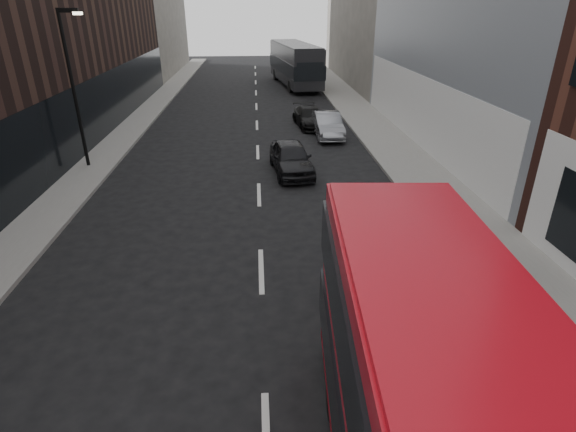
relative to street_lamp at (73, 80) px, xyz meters
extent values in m
cube|color=slate|center=(15.72, 7.00, -4.11)|extent=(3.00, 80.00, 0.15)
cube|color=slate|center=(0.22, 7.00, -4.11)|extent=(2.00, 80.00, 0.15)
cube|color=silver|center=(17.37, 3.00, -2.28)|extent=(0.35, 21.00, 3.80)
cube|color=black|center=(-3.28, 12.00, 2.82)|extent=(5.00, 24.00, 14.00)
cube|color=#605C55|center=(-3.28, 34.00, 2.32)|extent=(5.00, 20.00, 13.00)
cylinder|color=black|center=(-0.08, 0.00, -0.53)|extent=(0.16, 0.16, 7.00)
cube|color=black|center=(0.32, 0.00, 2.87)|extent=(0.90, 0.15, 0.18)
cube|color=#FFF2CC|center=(0.72, 0.00, 2.75)|extent=(0.35, 0.22, 0.12)
cube|color=black|center=(10.72, -13.50, -2.40)|extent=(1.99, 0.21, 1.31)
cube|color=#AF0A17|center=(10.37, -18.68, -0.02)|extent=(2.91, 10.03, 0.12)
cylinder|color=black|center=(9.57, -15.32, -3.71)|extent=(0.34, 0.95, 0.94)
cylinder|color=black|center=(11.61, -15.45, -3.71)|extent=(0.34, 0.95, 0.94)
cube|color=black|center=(12.05, 23.69, -2.05)|extent=(4.29, 12.26, 3.38)
cube|color=black|center=(12.05, 23.69, -2.27)|extent=(4.42, 12.33, 1.20)
cube|color=black|center=(12.85, 17.71, -2.11)|extent=(2.31, 0.39, 1.53)
cube|color=black|center=(11.25, 29.67, -2.11)|extent=(2.31, 0.39, 1.53)
cube|color=black|center=(12.05, 23.69, -0.33)|extent=(4.12, 11.77, 0.12)
cylinder|color=black|center=(10.34, 27.34, -3.64)|extent=(0.47, 1.13, 1.09)
cylinder|color=black|center=(12.74, 27.66, -3.64)|extent=(0.47, 1.13, 1.09)
cylinder|color=black|center=(11.35, 19.72, -3.64)|extent=(0.47, 1.13, 1.09)
cylinder|color=black|center=(13.76, 20.04, -3.64)|extent=(0.47, 1.13, 1.09)
imported|color=black|center=(9.79, -1.35, -3.45)|extent=(2.14, 4.45, 1.46)
imported|color=gray|center=(12.47, 4.94, -3.47)|extent=(1.53, 4.33, 1.42)
imported|color=black|center=(11.68, 7.46, -3.56)|extent=(2.21, 4.43, 1.24)
camera|label=1|loc=(8.22, -21.58, 3.12)|focal=28.00mm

